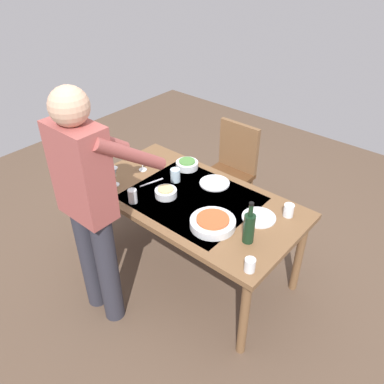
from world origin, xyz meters
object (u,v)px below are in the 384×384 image
(serving_bowl_pasta, at_px, (213,223))
(person_server, at_px, (90,201))
(dinner_plate_near, at_px, (259,217))
(chair_near, at_px, (231,167))
(dinner_plate_far, at_px, (215,183))
(wine_bottle, at_px, (249,227))
(water_cup_near_right, at_px, (250,265))
(wine_glass_right, at_px, (114,173))
(side_bowl_salad, at_px, (187,164))
(side_bowl_bread, at_px, (166,192))
(water_cup_near_left, at_px, (133,196))
(water_cup_far_left, at_px, (175,175))
(wine_glass_left, at_px, (142,159))
(dining_table, at_px, (192,206))
(water_cup_far_right, at_px, (289,210))

(serving_bowl_pasta, bearing_deg, person_server, 44.09)
(dinner_plate_near, bearing_deg, person_server, 47.69)
(chair_near, relative_size, dinner_plate_far, 3.96)
(dinner_plate_near, bearing_deg, wine_bottle, 106.48)
(water_cup_near_right, bearing_deg, serving_bowl_pasta, -23.35)
(wine_glass_right, height_order, water_cup_near_right, wine_glass_right)
(side_bowl_salad, bearing_deg, chair_near, -99.08)
(water_cup_near_right, distance_m, dinner_plate_near, 0.50)
(water_cup_near_right, xyz_separation_m, side_bowl_bread, (0.87, -0.23, -0.01))
(water_cup_near_left, height_order, dinner_plate_near, water_cup_near_left)
(water_cup_far_left, relative_size, dinner_plate_near, 0.45)
(wine_glass_right, distance_m, dinner_plate_far, 0.76)
(wine_glass_left, height_order, wine_glass_right, same)
(wine_glass_right, relative_size, water_cup_near_left, 1.45)
(side_bowl_bread, bearing_deg, dinner_plate_far, -115.24)
(wine_bottle, relative_size, side_bowl_bread, 1.85)
(wine_glass_left, distance_m, wine_glass_right, 0.29)
(person_server, relative_size, dinner_plate_near, 7.34)
(person_server, distance_m, serving_bowl_pasta, 0.79)
(chair_near, relative_size, dinner_plate_near, 3.96)
(dinner_plate_far, bearing_deg, wine_glass_right, 41.68)
(wine_glass_left, relative_size, wine_glass_right, 1.00)
(chair_near, height_order, water_cup_near_right, chair_near)
(wine_glass_right, bearing_deg, chair_near, -107.42)
(dining_table, distance_m, side_bowl_bread, 0.22)
(water_cup_far_left, relative_size, side_bowl_salad, 0.58)
(dining_table, xyz_separation_m, water_cup_far_right, (-0.63, -0.26, 0.12))
(dinner_plate_far, bearing_deg, dinner_plate_near, 163.76)
(person_server, relative_size, side_bowl_bread, 10.56)
(water_cup_near_right, bearing_deg, side_bowl_salad, -31.63)
(dining_table, relative_size, water_cup_near_right, 18.75)
(water_cup_far_left, bearing_deg, dinner_plate_near, -178.16)
(water_cup_near_right, relative_size, side_bowl_salad, 0.48)
(water_cup_near_left, relative_size, side_bowl_salad, 0.58)
(side_bowl_bread, height_order, dinner_plate_far, side_bowl_bread)
(water_cup_far_right, bearing_deg, water_cup_near_right, 98.00)
(serving_bowl_pasta, bearing_deg, wine_glass_right, 5.90)
(water_cup_far_left, bearing_deg, dinner_plate_far, -146.92)
(water_cup_far_right, bearing_deg, person_server, 47.80)
(water_cup_near_right, bearing_deg, water_cup_far_left, -23.73)
(wine_glass_right, relative_size, water_cup_far_right, 1.68)
(person_server, xyz_separation_m, side_bowl_bread, (-0.08, -0.58, -0.21))
(wine_bottle, distance_m, side_bowl_bread, 0.73)
(chair_near, bearing_deg, water_cup_near_right, 129.25)
(side_bowl_salad, distance_m, dinner_plate_near, 0.82)
(water_cup_near_left, distance_m, serving_bowl_pasta, 0.62)
(dinner_plate_far, bearing_deg, water_cup_near_left, 62.37)
(serving_bowl_pasta, bearing_deg, dinner_plate_near, -123.90)
(water_cup_far_left, xyz_separation_m, water_cup_far_right, (-0.87, -0.18, -0.01))
(dining_table, distance_m, wine_glass_left, 0.58)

